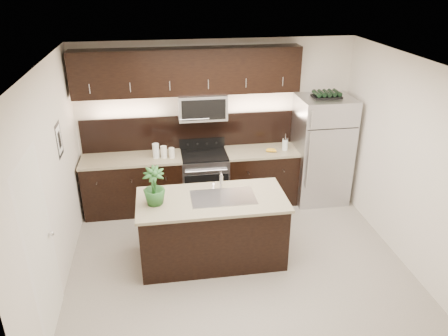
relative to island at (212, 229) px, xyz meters
name	(u,v)px	position (x,y,z in m)	size (l,w,h in m)	color
ground	(237,262)	(0.32, -0.16, -0.47)	(4.50, 4.50, 0.00)	gray
room_walls	(231,150)	(0.21, -0.20, 1.22)	(4.52, 4.02, 2.71)	silver
counter_run	(192,180)	(-0.13, 1.53, 0.00)	(3.51, 0.65, 0.94)	black
upper_fixtures	(190,78)	(-0.11, 1.68, 1.67)	(3.49, 0.40, 1.66)	black
island	(212,229)	(0.00, 0.00, 0.00)	(1.96, 0.96, 0.94)	black
sink_faucet	(223,196)	(0.15, 0.01, 0.48)	(0.84, 0.50, 0.28)	silver
refrigerator	(321,150)	(2.05, 1.47, 0.43)	(0.87, 0.79, 1.81)	#B2B2B7
wine_rack	(327,94)	(2.05, 1.47, 1.38)	(0.45, 0.28, 0.10)	black
plant	(154,186)	(-0.73, -0.03, 0.72)	(0.28, 0.28, 0.50)	#204F1F
canisters	(162,152)	(-0.60, 1.46, 0.57)	(0.34, 0.15, 0.23)	silver
french_press	(285,144)	(1.41, 1.48, 0.57)	(0.10, 0.10, 0.28)	silver
bananas	(268,150)	(1.13, 1.45, 0.50)	(0.18, 0.14, 0.06)	gold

